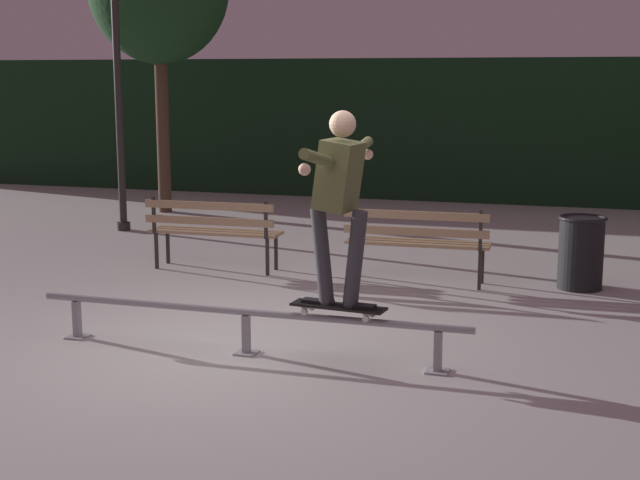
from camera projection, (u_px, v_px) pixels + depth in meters
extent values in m
plane|color=#ADAAA8|center=(252.00, 349.00, 7.64)|extent=(90.00, 90.00, 0.00)
cube|color=black|center=(446.00, 129.00, 16.82)|extent=(24.00, 1.20, 2.61)
cylinder|color=gray|center=(246.00, 312.00, 7.45)|extent=(3.80, 0.06, 0.06)
cube|color=gray|center=(77.00, 319.00, 7.95)|extent=(0.06, 0.06, 0.33)
cube|color=gray|center=(78.00, 337.00, 7.98)|extent=(0.18, 0.18, 0.01)
cube|color=gray|center=(246.00, 335.00, 7.49)|extent=(0.06, 0.06, 0.33)
cube|color=gray|center=(247.00, 353.00, 7.51)|extent=(0.18, 0.18, 0.01)
cube|color=gray|center=(438.00, 352.00, 7.02)|extent=(0.06, 0.06, 0.33)
cube|color=gray|center=(437.00, 371.00, 7.05)|extent=(0.18, 0.18, 0.01)
cube|color=black|center=(338.00, 306.00, 7.20)|extent=(0.80, 0.28, 0.02)
cube|color=black|center=(338.00, 305.00, 7.20)|extent=(0.78, 0.27, 0.00)
cube|color=#9E9EA3|center=(369.00, 312.00, 7.10)|extent=(0.07, 0.17, 0.02)
cube|color=#9E9EA3|center=(308.00, 305.00, 7.30)|extent=(0.07, 0.17, 0.02)
cylinder|color=beige|center=(366.00, 319.00, 7.04)|extent=(0.05, 0.04, 0.05)
cylinder|color=beige|center=(373.00, 314.00, 7.18)|extent=(0.05, 0.04, 0.05)
cylinder|color=beige|center=(304.00, 312.00, 7.24)|extent=(0.05, 0.04, 0.05)
cylinder|color=beige|center=(312.00, 307.00, 7.38)|extent=(0.05, 0.04, 0.05)
cube|color=black|center=(359.00, 306.00, 7.13)|extent=(0.27, 0.13, 0.03)
cube|color=black|center=(318.00, 301.00, 7.26)|extent=(0.27, 0.13, 0.03)
cylinder|color=#333338|center=(355.00, 259.00, 7.07)|extent=(0.22, 0.14, 0.79)
cylinder|color=#333338|center=(322.00, 257.00, 7.18)|extent=(0.22, 0.14, 0.79)
cube|color=brown|center=(339.00, 175.00, 7.01)|extent=(0.37, 0.39, 0.57)
cylinder|color=brown|center=(320.00, 159.00, 6.63)|extent=(0.15, 0.61, 0.21)
cylinder|color=brown|center=(356.00, 151.00, 7.32)|extent=(0.15, 0.61, 0.21)
sphere|color=beige|center=(305.00, 169.00, 6.39)|extent=(0.09, 0.09, 0.09)
sphere|color=beige|center=(368.00, 155.00, 7.59)|extent=(0.09, 0.09, 0.09)
sphere|color=beige|center=(343.00, 124.00, 6.92)|extent=(0.21, 0.21, 0.21)
cube|color=#282623|center=(276.00, 252.00, 10.71)|extent=(0.04, 0.04, 0.44)
cube|color=#282623|center=(267.00, 257.00, 10.40)|extent=(0.04, 0.04, 0.44)
cube|color=#282623|center=(266.00, 220.00, 10.29)|extent=(0.04, 0.04, 0.44)
cube|color=#282623|center=(168.00, 246.00, 11.08)|extent=(0.04, 0.04, 0.44)
cube|color=#282623|center=(157.00, 251.00, 10.77)|extent=(0.04, 0.04, 0.44)
cube|color=#282623|center=(154.00, 215.00, 10.65)|extent=(0.04, 0.04, 0.44)
cube|color=#A38460|center=(220.00, 230.00, 10.83)|extent=(1.60, 0.14, 0.04)
cube|color=#A38460|center=(216.00, 232.00, 10.70)|extent=(1.60, 0.14, 0.04)
cube|color=#A38460|center=(211.00, 234.00, 10.56)|extent=(1.60, 0.14, 0.04)
cube|color=#A38460|center=(209.00, 221.00, 10.47)|extent=(1.60, 0.08, 0.09)
cube|color=#A38460|center=(208.00, 206.00, 10.44)|extent=(1.60, 0.08, 0.09)
cube|color=#282623|center=(482.00, 264.00, 10.00)|extent=(0.04, 0.04, 0.44)
cube|color=#282623|center=(480.00, 270.00, 9.70)|extent=(0.04, 0.04, 0.44)
cube|color=#282623|center=(481.00, 231.00, 9.58)|extent=(0.04, 0.04, 0.44)
cube|color=#282623|center=(360.00, 258.00, 10.37)|extent=(0.04, 0.04, 0.44)
cube|color=#282623|center=(353.00, 263.00, 10.07)|extent=(0.04, 0.04, 0.44)
cube|color=#282623|center=(353.00, 225.00, 9.95)|extent=(0.04, 0.04, 0.44)
cube|color=#A38460|center=(420.00, 241.00, 10.12)|extent=(1.60, 0.14, 0.04)
cube|color=#A38460|center=(418.00, 243.00, 9.99)|extent=(1.60, 0.14, 0.04)
cube|color=#A38460|center=(416.00, 245.00, 9.86)|extent=(1.60, 0.14, 0.04)
cube|color=#A38460|center=(415.00, 232.00, 9.76)|extent=(1.60, 0.08, 0.09)
cube|color=#A38460|center=(416.00, 215.00, 9.73)|extent=(1.60, 0.08, 0.09)
cylinder|color=#4C3828|center=(163.00, 131.00, 15.06)|extent=(0.22, 0.22, 2.76)
cylinder|color=#282623|center=(119.00, 110.00, 13.16)|extent=(0.11, 0.11, 3.60)
cylinder|color=#282623|center=(124.00, 226.00, 13.48)|extent=(0.20, 0.20, 0.12)
cylinder|color=black|center=(581.00, 253.00, 9.74)|extent=(0.48, 0.48, 0.78)
torus|color=black|center=(583.00, 218.00, 9.67)|extent=(0.52, 0.52, 0.04)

